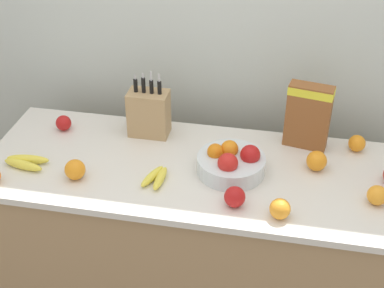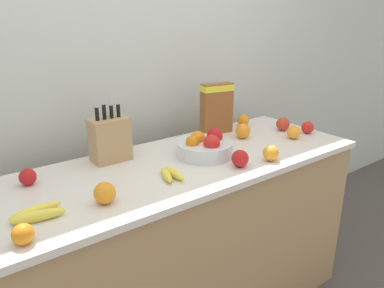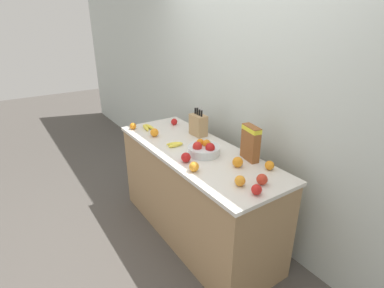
{
  "view_description": "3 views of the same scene",
  "coord_description": "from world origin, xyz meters",
  "px_view_note": "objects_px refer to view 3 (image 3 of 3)",
  "views": [
    {
      "loc": [
        0.3,
        -1.75,
        2.22
      ],
      "look_at": [
        -0.05,
        0.06,
        0.99
      ],
      "focal_mm": 50.0,
      "sensor_mm": 36.0,
      "label": 1
    },
    {
      "loc": [
        -0.97,
        -1.35,
        1.59
      ],
      "look_at": [
        0.06,
        0.03,
        0.98
      ],
      "focal_mm": 35.0,
      "sensor_mm": 36.0,
      "label": 2
    },
    {
      "loc": [
        2.01,
        -1.38,
        2.01
      ],
      "look_at": [
        0.02,
        -0.05,
        0.98
      ],
      "focal_mm": 28.0,
      "sensor_mm": 36.0,
      "label": 3
    }
  ],
  "objects_px": {
    "knife_block": "(198,125)",
    "orange_front_right": "(269,165)",
    "apple_near_bananas": "(257,190)",
    "fruit_bowl": "(204,149)",
    "orange_near_bowl": "(240,181)",
    "apple_by_knife_block": "(186,157)",
    "banana_bunch_left": "(175,144)",
    "cereal_box": "(251,141)",
    "orange_back_center": "(133,126)",
    "apple_rear": "(174,122)",
    "orange_front_left": "(194,167)",
    "apple_front": "(262,179)",
    "orange_mid_left": "(238,162)",
    "orange_mid_right": "(154,132)",
    "banana_bunch_right": "(148,127)"
  },
  "relations": [
    {
      "from": "orange_front_right",
      "to": "orange_front_left",
      "type": "xyz_separation_m",
      "value": [
        -0.3,
        -0.5,
        0.0
      ]
    },
    {
      "from": "fruit_bowl",
      "to": "orange_front_right",
      "type": "height_order",
      "value": "fruit_bowl"
    },
    {
      "from": "banana_bunch_right",
      "to": "orange_back_center",
      "type": "relative_size",
      "value": 2.72
    },
    {
      "from": "apple_near_bananas",
      "to": "orange_near_bowl",
      "type": "relative_size",
      "value": 0.94
    },
    {
      "from": "knife_block",
      "to": "orange_back_center",
      "type": "xyz_separation_m",
      "value": [
        -0.52,
        -0.47,
        -0.07
      ]
    },
    {
      "from": "apple_by_knife_block",
      "to": "cereal_box",
      "type": "bearing_deg",
      "value": 61.69
    },
    {
      "from": "apple_front",
      "to": "orange_back_center",
      "type": "bearing_deg",
      "value": -169.11
    },
    {
      "from": "banana_bunch_left",
      "to": "orange_front_right",
      "type": "height_order",
      "value": "orange_front_right"
    },
    {
      "from": "apple_near_bananas",
      "to": "orange_mid_right",
      "type": "bearing_deg",
      "value": -176.43
    },
    {
      "from": "apple_front",
      "to": "orange_mid_right",
      "type": "relative_size",
      "value": 0.95
    },
    {
      "from": "banana_bunch_left",
      "to": "orange_near_bowl",
      "type": "xyz_separation_m",
      "value": [
        0.85,
        0.02,
        0.02
      ]
    },
    {
      "from": "apple_near_bananas",
      "to": "fruit_bowl",
      "type": "bearing_deg",
      "value": 173.7
    },
    {
      "from": "knife_block",
      "to": "banana_bunch_left",
      "type": "relative_size",
      "value": 1.94
    },
    {
      "from": "banana_bunch_left",
      "to": "orange_front_left",
      "type": "bearing_deg",
      "value": -14.21
    },
    {
      "from": "apple_near_bananas",
      "to": "orange_back_center",
      "type": "height_order",
      "value": "apple_near_bananas"
    },
    {
      "from": "apple_rear",
      "to": "banana_bunch_right",
      "type": "bearing_deg",
      "value": -98.89
    },
    {
      "from": "apple_by_knife_block",
      "to": "knife_block",
      "type": "bearing_deg",
      "value": 135.74
    },
    {
      "from": "knife_block",
      "to": "orange_mid_right",
      "type": "xyz_separation_m",
      "value": [
        -0.21,
        -0.38,
        -0.06
      ]
    },
    {
      "from": "knife_block",
      "to": "fruit_bowl",
      "type": "height_order",
      "value": "knife_block"
    },
    {
      "from": "knife_block",
      "to": "apple_front",
      "type": "distance_m",
      "value": 1.05
    },
    {
      "from": "apple_near_bananas",
      "to": "orange_mid_right",
      "type": "xyz_separation_m",
      "value": [
        -1.31,
        -0.08,
        0.01
      ]
    },
    {
      "from": "apple_front",
      "to": "orange_front_right",
      "type": "bearing_deg",
      "value": 120.79
    },
    {
      "from": "fruit_bowl",
      "to": "orange_near_bowl",
      "type": "xyz_separation_m",
      "value": [
        0.56,
        -0.09,
        -0.01
      ]
    },
    {
      "from": "apple_rear",
      "to": "orange_front_right",
      "type": "height_order",
      "value": "orange_front_right"
    },
    {
      "from": "apple_near_bananas",
      "to": "apple_rear",
      "type": "bearing_deg",
      "value": 170.35
    },
    {
      "from": "banana_bunch_left",
      "to": "apple_by_knife_block",
      "type": "xyz_separation_m",
      "value": [
        0.32,
        -0.09,
        0.02
      ]
    },
    {
      "from": "apple_rear",
      "to": "orange_mid_left",
      "type": "xyz_separation_m",
      "value": [
        1.13,
        -0.09,
        0.01
      ]
    },
    {
      "from": "fruit_bowl",
      "to": "orange_front_left",
      "type": "distance_m",
      "value": 0.32
    },
    {
      "from": "orange_mid_right",
      "to": "orange_back_center",
      "type": "distance_m",
      "value": 0.32
    },
    {
      "from": "banana_bunch_left",
      "to": "orange_front_right",
      "type": "bearing_deg",
      "value": 25.2
    },
    {
      "from": "banana_bunch_left",
      "to": "cereal_box",
      "type": "bearing_deg",
      "value": 33.04
    },
    {
      "from": "knife_block",
      "to": "cereal_box",
      "type": "relative_size",
      "value": 1.07
    },
    {
      "from": "banana_bunch_right",
      "to": "apple_rear",
      "type": "relative_size",
      "value": 2.64
    },
    {
      "from": "cereal_box",
      "to": "orange_back_center",
      "type": "bearing_deg",
      "value": -146.36
    },
    {
      "from": "knife_block",
      "to": "apple_rear",
      "type": "height_order",
      "value": "knife_block"
    },
    {
      "from": "banana_bunch_right",
      "to": "apple_near_bananas",
      "type": "distance_m",
      "value": 1.55
    },
    {
      "from": "orange_near_bowl",
      "to": "orange_front_right",
      "type": "xyz_separation_m",
      "value": [
        -0.05,
        0.35,
        -0.0
      ]
    },
    {
      "from": "apple_by_knife_block",
      "to": "orange_back_center",
      "type": "xyz_separation_m",
      "value": [
        -0.96,
        -0.05,
        -0.01
      ]
    },
    {
      "from": "cereal_box",
      "to": "banana_bunch_right",
      "type": "xyz_separation_m",
      "value": [
        -1.13,
        -0.38,
        -0.14
      ]
    },
    {
      "from": "knife_block",
      "to": "apple_by_knife_block",
      "type": "distance_m",
      "value": 0.62
    },
    {
      "from": "apple_near_bananas",
      "to": "orange_front_left",
      "type": "height_order",
      "value": "orange_front_left"
    },
    {
      "from": "apple_by_knife_block",
      "to": "apple_near_bananas",
      "type": "relative_size",
      "value": 1.11
    },
    {
      "from": "knife_block",
      "to": "orange_near_bowl",
      "type": "height_order",
      "value": "knife_block"
    },
    {
      "from": "banana_bunch_left",
      "to": "apple_front",
      "type": "height_order",
      "value": "apple_front"
    },
    {
      "from": "fruit_bowl",
      "to": "banana_bunch_left",
      "type": "relative_size",
      "value": 1.74
    },
    {
      "from": "orange_front_left",
      "to": "apple_front",
      "type": "bearing_deg",
      "value": 34.05
    },
    {
      "from": "fruit_bowl",
      "to": "cereal_box",
      "type": "bearing_deg",
      "value": 41.65
    },
    {
      "from": "knife_block",
      "to": "orange_front_right",
      "type": "relative_size",
      "value": 4.27
    },
    {
      "from": "fruit_bowl",
      "to": "orange_mid_left",
      "type": "distance_m",
      "value": 0.35
    },
    {
      "from": "orange_front_left",
      "to": "orange_front_right",
      "type": "bearing_deg",
      "value": 58.93
    }
  ]
}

